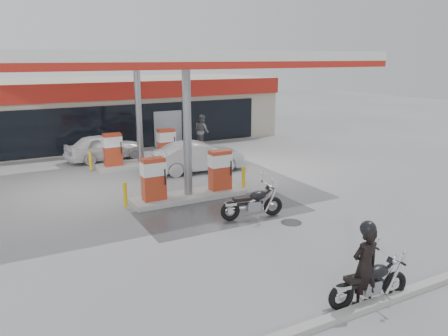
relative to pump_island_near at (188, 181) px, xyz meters
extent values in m
plane|color=gray|center=(0.00, -2.00, -0.71)|extent=(90.00, 90.00, 0.00)
cube|color=#4C4C4F|center=(0.50, -2.00, -0.71)|extent=(6.00, 3.00, 0.00)
cylinder|color=#38383A|center=(2.00, -4.00, -0.71)|extent=(0.70, 0.70, 0.01)
cube|color=gray|center=(0.00, -9.00, -0.64)|extent=(28.00, 0.25, 0.15)
cube|color=#BBB19C|center=(0.00, 14.00, 1.29)|extent=(22.00, 8.00, 4.00)
cube|color=black|center=(0.00, 9.97, 0.69)|extent=(18.00, 0.10, 2.60)
cube|color=#AD1F15|center=(0.00, 9.90, 2.79)|extent=(22.00, 0.25, 1.00)
cube|color=navy|center=(7.00, 9.85, 2.79)|extent=(3.50, 0.12, 0.80)
cube|color=gray|center=(3.00, 9.93, 0.39)|extent=(1.80, 0.14, 2.20)
cube|color=silver|center=(0.00, 3.00, 4.59)|extent=(16.00, 10.00, 0.60)
cube|color=#AD1F15|center=(0.00, -1.95, 4.41)|extent=(16.00, 0.12, 0.24)
cube|color=#AD1F15|center=(0.00, 7.95, 4.41)|extent=(16.00, 0.12, 0.24)
cylinder|color=gray|center=(0.00, 0.00, 1.88)|extent=(0.32, 0.32, 5.00)
cylinder|color=gray|center=(0.00, 6.00, 1.88)|extent=(0.32, 0.32, 5.00)
cube|color=#9E9E99|center=(0.00, 0.00, -0.62)|extent=(4.50, 1.30, 0.18)
cube|color=#A2331B|center=(-1.40, 0.00, 0.27)|extent=(0.85, 0.48, 1.60)
cube|color=#A2331B|center=(1.40, 0.00, 0.27)|extent=(0.85, 0.48, 1.60)
cube|color=silver|center=(-1.40, 0.00, 0.67)|extent=(0.88, 0.52, 0.50)
cube|color=silver|center=(1.40, 0.00, 0.67)|extent=(0.88, 0.52, 0.50)
cylinder|color=gold|center=(-2.50, 0.00, -0.17)|extent=(0.14, 0.14, 0.90)
cylinder|color=gold|center=(2.50, 0.00, -0.17)|extent=(0.14, 0.14, 0.90)
cube|color=#9E9E99|center=(0.00, 6.00, -0.62)|extent=(4.50, 1.30, 0.18)
cube|color=#A2331B|center=(-1.40, 6.00, 0.27)|extent=(0.85, 0.48, 1.60)
cube|color=#A2331B|center=(1.40, 6.00, 0.27)|extent=(0.85, 0.48, 1.60)
cube|color=silver|center=(-1.40, 6.00, 0.67)|extent=(0.88, 0.52, 0.50)
cube|color=silver|center=(1.40, 6.00, 0.67)|extent=(0.88, 0.52, 0.50)
cylinder|color=gold|center=(-2.50, 6.00, -0.17)|extent=(0.14, 0.14, 0.90)
cylinder|color=gold|center=(2.50, 6.00, -0.17)|extent=(0.14, 0.14, 0.90)
torus|color=black|center=(1.27, -8.89, -0.39)|extent=(0.65, 0.22, 0.64)
torus|color=black|center=(-0.19, -8.72, -0.39)|extent=(0.65, 0.22, 0.64)
cube|color=gray|center=(0.58, -8.81, -0.31)|extent=(0.45, 0.30, 0.32)
cube|color=black|center=(0.42, -8.79, -0.20)|extent=(0.96, 0.22, 0.09)
ellipsoid|color=black|center=(0.74, -8.82, 0.04)|extent=(0.63, 0.41, 0.30)
cube|color=black|center=(0.21, -8.76, -0.03)|extent=(0.61, 0.32, 0.11)
cylinder|color=silver|center=(1.06, -8.86, 0.36)|extent=(0.13, 0.81, 0.04)
sphere|color=silver|center=(1.18, -8.88, 0.23)|extent=(0.19, 0.19, 0.19)
cylinder|color=silver|center=(0.07, -8.60, -0.41)|extent=(0.96, 0.20, 0.09)
imported|color=black|center=(0.38, -8.78, 0.23)|extent=(0.71, 0.48, 1.88)
torus|color=black|center=(1.84, -3.13, -0.37)|extent=(0.70, 0.27, 0.69)
torus|color=black|center=(0.28, -2.87, -0.37)|extent=(0.70, 0.27, 0.69)
cube|color=gray|center=(1.10, -3.01, -0.28)|extent=(0.50, 0.35, 0.34)
cube|color=black|center=(0.93, -2.98, -0.16)|extent=(1.03, 0.29, 0.09)
ellipsoid|color=black|center=(1.27, -3.04, 0.09)|extent=(0.69, 0.47, 0.32)
cube|color=black|center=(0.71, -2.94, 0.02)|extent=(0.67, 0.38, 0.11)
cylinder|color=silver|center=(1.61, -3.10, 0.43)|extent=(0.19, 0.86, 0.04)
sphere|color=silver|center=(1.75, -3.12, 0.30)|extent=(0.21, 0.21, 0.21)
cylinder|color=silver|center=(0.57, -2.76, -0.39)|extent=(1.03, 0.26, 0.09)
imported|color=white|center=(-1.28, 8.20, 0.00)|extent=(4.39, 2.40, 1.42)
imported|color=#5C5C61|center=(4.77, 8.80, 0.29)|extent=(0.85, 1.04, 2.01)
imported|color=#B1B5BA|center=(2.11, 3.60, 0.01)|extent=(4.53, 1.96, 1.45)
imported|color=black|center=(4.89, 12.00, -0.13)|extent=(4.52, 2.80, 1.17)
camera|label=1|loc=(-6.48, -15.02, 4.70)|focal=35.00mm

